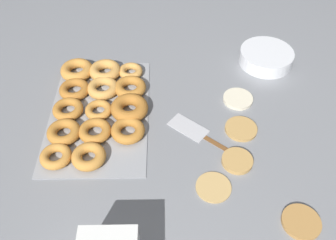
{
  "coord_description": "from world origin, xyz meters",
  "views": [
    {
      "loc": [
        0.65,
        -0.1,
        0.82
      ],
      "look_at": [
        -0.07,
        -0.09,
        0.04
      ],
      "focal_mm": 38.0,
      "sensor_mm": 36.0,
      "label": 1
    }
  ],
  "objects_px": {
    "batter_bowl": "(266,57)",
    "spatula": "(196,132)",
    "pancake_4": "(301,222)",
    "pancake_1": "(241,129)",
    "donut_tray": "(99,105)",
    "pancake_0": "(238,99)",
    "pancake_2": "(214,187)",
    "pancake_3": "(237,161)"
  },
  "relations": [
    {
      "from": "pancake_0",
      "to": "pancake_4",
      "type": "height_order",
      "value": "pancake_0"
    },
    {
      "from": "donut_tray",
      "to": "spatula",
      "type": "distance_m",
      "value": 0.32
    },
    {
      "from": "pancake_1",
      "to": "pancake_3",
      "type": "bearing_deg",
      "value": -13.83
    },
    {
      "from": "spatula",
      "to": "pancake_2",
      "type": "bearing_deg",
      "value": 138.86
    },
    {
      "from": "donut_tray",
      "to": "pancake_2",
      "type": "bearing_deg",
      "value": 48.36
    },
    {
      "from": "pancake_1",
      "to": "pancake_0",
      "type": "bearing_deg",
      "value": 175.66
    },
    {
      "from": "pancake_4",
      "to": "spatula",
      "type": "relative_size",
      "value": 0.42
    },
    {
      "from": "pancake_4",
      "to": "spatula",
      "type": "xyz_separation_m",
      "value": [
        -0.3,
        -0.24,
        -0.0
      ]
    },
    {
      "from": "pancake_2",
      "to": "spatula",
      "type": "relative_size",
      "value": 0.41
    },
    {
      "from": "pancake_4",
      "to": "donut_tray",
      "type": "height_order",
      "value": "donut_tray"
    },
    {
      "from": "pancake_3",
      "to": "pancake_4",
      "type": "distance_m",
      "value": 0.23
    },
    {
      "from": "pancake_2",
      "to": "donut_tray",
      "type": "bearing_deg",
      "value": -131.64
    },
    {
      "from": "pancake_3",
      "to": "pancake_4",
      "type": "height_order",
      "value": "pancake_3"
    },
    {
      "from": "pancake_4",
      "to": "pancake_3",
      "type": "bearing_deg",
      "value": -144.84
    },
    {
      "from": "pancake_3",
      "to": "donut_tray",
      "type": "bearing_deg",
      "value": -117.85
    },
    {
      "from": "pancake_4",
      "to": "donut_tray",
      "type": "bearing_deg",
      "value": -126.63
    },
    {
      "from": "pancake_1",
      "to": "pancake_4",
      "type": "relative_size",
      "value": 1.01
    },
    {
      "from": "pancake_1",
      "to": "pancake_2",
      "type": "distance_m",
      "value": 0.23
    },
    {
      "from": "pancake_2",
      "to": "batter_bowl",
      "type": "height_order",
      "value": "batter_bowl"
    },
    {
      "from": "batter_bowl",
      "to": "pancake_0",
      "type": "bearing_deg",
      "value": -33.27
    },
    {
      "from": "batter_bowl",
      "to": "spatula",
      "type": "bearing_deg",
      "value": -39.53
    },
    {
      "from": "spatula",
      "to": "pancake_0",
      "type": "bearing_deg",
      "value": -97.49
    },
    {
      "from": "pancake_1",
      "to": "pancake_4",
      "type": "xyz_separation_m",
      "value": [
        0.31,
        0.1,
        0.0
      ]
    },
    {
      "from": "pancake_2",
      "to": "batter_bowl",
      "type": "relative_size",
      "value": 0.5
    },
    {
      "from": "pancake_1",
      "to": "pancake_2",
      "type": "xyz_separation_m",
      "value": [
        0.2,
        -0.1,
        -0.0
      ]
    },
    {
      "from": "pancake_1",
      "to": "donut_tray",
      "type": "distance_m",
      "value": 0.45
    },
    {
      "from": "batter_bowl",
      "to": "spatula",
      "type": "distance_m",
      "value": 0.43
    },
    {
      "from": "pancake_1",
      "to": "batter_bowl",
      "type": "xyz_separation_m",
      "value": [
        -0.33,
        0.14,
        0.02
      ]
    },
    {
      "from": "pancake_1",
      "to": "pancake_4",
      "type": "bearing_deg",
      "value": 18.32
    },
    {
      "from": "pancake_0",
      "to": "pancake_3",
      "type": "bearing_deg",
      "value": -8.97
    },
    {
      "from": "pancake_0",
      "to": "pancake_4",
      "type": "distance_m",
      "value": 0.45
    },
    {
      "from": "batter_bowl",
      "to": "spatula",
      "type": "height_order",
      "value": "batter_bowl"
    },
    {
      "from": "pancake_1",
      "to": "spatula",
      "type": "distance_m",
      "value": 0.14
    },
    {
      "from": "pancake_2",
      "to": "spatula",
      "type": "bearing_deg",
      "value": -170.46
    },
    {
      "from": "pancake_4",
      "to": "spatula",
      "type": "distance_m",
      "value": 0.38
    },
    {
      "from": "pancake_0",
      "to": "pancake_2",
      "type": "xyz_separation_m",
      "value": [
        0.33,
        -0.11,
        -0.0
      ]
    },
    {
      "from": "pancake_0",
      "to": "pancake_3",
      "type": "height_order",
      "value": "pancake_3"
    },
    {
      "from": "spatula",
      "to": "pancake_3",
      "type": "bearing_deg",
      "value": 173.17
    },
    {
      "from": "pancake_0",
      "to": "donut_tray",
      "type": "distance_m",
      "value": 0.45
    },
    {
      "from": "batter_bowl",
      "to": "pancake_4",
      "type": "bearing_deg",
      "value": -3.33
    },
    {
      "from": "pancake_1",
      "to": "pancake_4",
      "type": "height_order",
      "value": "same"
    },
    {
      "from": "batter_bowl",
      "to": "pancake_3",
      "type": "bearing_deg",
      "value": -20.64
    }
  ]
}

